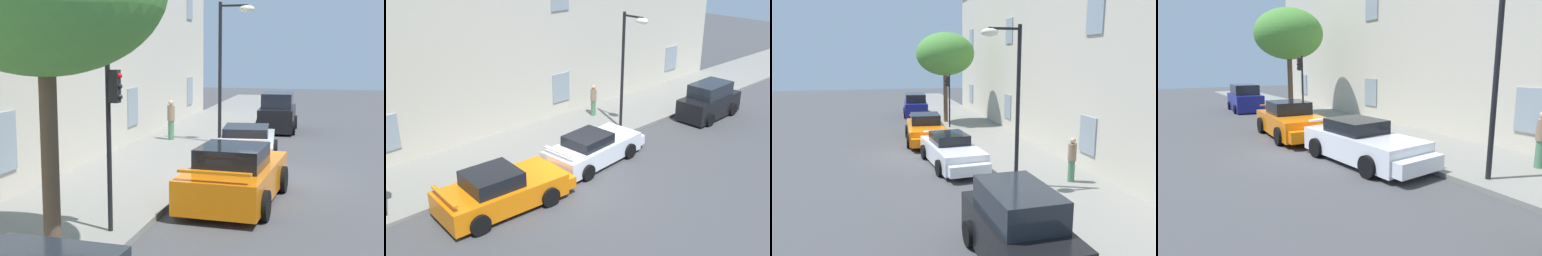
# 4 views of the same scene
# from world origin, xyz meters

# --- Properties ---
(ground_plane) EXTENTS (80.00, 80.00, 0.00)m
(ground_plane) POSITION_xyz_m (0.00, 0.00, 0.00)
(ground_plane) COLOR #444447
(sidewalk) EXTENTS (60.00, 4.05, 0.14)m
(sidewalk) POSITION_xyz_m (0.00, 4.22, 0.07)
(sidewalk) COLOR gray
(sidewalk) RESTS_ON ground
(building_facade) EXTENTS (34.37, 4.88, 10.39)m
(building_facade) POSITION_xyz_m (0.00, 8.43, 5.21)
(building_facade) COLOR beige
(building_facade) RESTS_ON ground
(sportscar_red_lead) EXTENTS (4.98, 2.40, 1.52)m
(sportscar_red_lead) POSITION_xyz_m (-2.69, 0.72, 0.66)
(sportscar_red_lead) COLOR orange
(sportscar_red_lead) RESTS_ON ground
(sportscar_yellow_flank) EXTENTS (4.90, 2.34, 1.35)m
(sportscar_yellow_flank) POSITION_xyz_m (2.21, 1.21, 0.60)
(sportscar_yellow_flank) COLOR white
(sportscar_yellow_flank) RESTS_ON ground
(hatchback_parked) EXTENTS (4.09, 2.11, 1.80)m
(hatchback_parked) POSITION_xyz_m (-12.47, 1.21, 0.81)
(hatchback_parked) COLOR navy
(hatchback_parked) RESTS_ON ground
(tree_near_kerb) EXTENTS (4.04, 4.04, 6.24)m
(tree_near_kerb) POSITION_xyz_m (-8.34, 2.92, 4.88)
(tree_near_kerb) COLOR brown
(tree_near_kerb) RESTS_ON sidewalk
(traffic_light) EXTENTS (0.22, 0.36, 3.45)m
(traffic_light) POSITION_xyz_m (-6.17, 2.69, 2.50)
(traffic_light) COLOR black
(traffic_light) RESTS_ON sidewalk
(street_lamp) EXTENTS (0.44, 1.42, 5.58)m
(street_lamp) POSITION_xyz_m (5.51, 2.41, 4.00)
(street_lamp) COLOR black
(street_lamp) RESTS_ON sidewalk
(pedestrian_admiring) EXTENTS (0.38, 0.38, 1.65)m
(pedestrian_admiring) POSITION_xyz_m (5.67, 4.93, 1.00)
(pedestrian_admiring) COLOR #4C7F59
(pedestrian_admiring) RESTS_ON sidewalk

